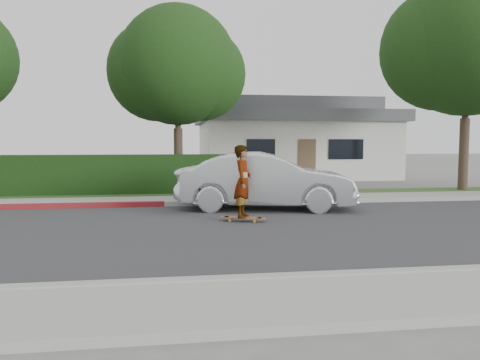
{
  "coord_description": "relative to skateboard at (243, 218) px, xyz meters",
  "views": [
    {
      "loc": [
        1.27,
        -10.28,
        1.99
      ],
      "look_at": [
        2.97,
        1.52,
        1.0
      ],
      "focal_mm": 35.0,
      "sensor_mm": 36.0,
      "label": 1
    }
  ],
  "objects": [
    {
      "name": "sidewalk_near",
      "position": [
        -2.97,
        -6.02,
        -0.04
      ],
      "size": [
        60.0,
        1.6,
        0.12
      ],
      "primitive_type": "cube",
      "color": "gray",
      "rests_on": "ground"
    },
    {
      "name": "hedge",
      "position": [
        -5.97,
        6.18,
        0.65
      ],
      "size": [
        15.0,
        1.0,
        1.5
      ],
      "primitive_type": "cube",
      "color": "black",
      "rests_on": "ground"
    },
    {
      "name": "tree_right",
      "position": [
        9.52,
        5.67,
        5.52
      ],
      "size": [
        6.32,
        5.6,
        8.56
      ],
      "color": "#33261C",
      "rests_on": "ground"
    },
    {
      "name": "road",
      "position": [
        -2.97,
        -1.02,
        -0.1
      ],
      "size": [
        60.0,
        8.0,
        0.01
      ],
      "primitive_type": "cube",
      "color": "#2D2D30",
      "rests_on": "ground"
    },
    {
      "name": "curb_near",
      "position": [
        -2.97,
        -5.12,
        -0.03
      ],
      "size": [
        60.0,
        0.2,
        0.15
      ],
      "primitive_type": "cube",
      "color": "#9E9E99",
      "rests_on": "ground"
    },
    {
      "name": "tree_center",
      "position": [
        -1.48,
        8.17,
        4.8
      ],
      "size": [
        5.66,
        4.84,
        7.44
      ],
      "color": "#33261C",
      "rests_on": "ground"
    },
    {
      "name": "skateboarder",
      "position": [
        0.0,
        0.0,
        0.91
      ],
      "size": [
        0.61,
        0.75,
        1.78
      ],
      "primitive_type": "imported",
      "rotation": [
        0.0,
        0.0,
        1.24
      ],
      "color": "white",
      "rests_on": "skateboard"
    },
    {
      "name": "car_silver",
      "position": [
        0.97,
        2.01,
        0.74
      ],
      "size": [
        5.33,
        2.69,
        1.67
      ],
      "primitive_type": "imported",
      "rotation": [
        0.0,
        0.0,
        1.38
      ],
      "color": "silver",
      "rests_on": "ground"
    },
    {
      "name": "sidewalk_far",
      "position": [
        -2.97,
        3.98,
        -0.04
      ],
      "size": [
        60.0,
        1.6,
        0.12
      ],
      "primitive_type": "cube",
      "color": "gray",
      "rests_on": "ground"
    },
    {
      "name": "planting_strip",
      "position": [
        -2.97,
        5.58,
        -0.05
      ],
      "size": [
        60.0,
        1.6,
        0.1
      ],
      "primitive_type": "cube",
      "color": "#2D4C1E",
      "rests_on": "ground"
    },
    {
      "name": "curb_far",
      "position": [
        -2.97,
        3.08,
        -0.03
      ],
      "size": [
        60.0,
        0.2,
        0.15
      ],
      "primitive_type": "cube",
      "color": "#9E9E99",
      "rests_on": "ground"
    },
    {
      "name": "skateboard",
      "position": [
        0.0,
        0.0,
        0.0
      ],
      "size": [
        1.16,
        0.61,
        0.11
      ],
      "rotation": [
        0.0,
        0.0,
        -0.35
      ],
      "color": "#B17930",
      "rests_on": "ground"
    },
    {
      "name": "ground",
      "position": [
        -2.97,
        -1.02,
        -0.1
      ],
      "size": [
        120.0,
        120.0,
        0.0
      ],
      "primitive_type": "plane",
      "color": "slate",
      "rests_on": "ground"
    },
    {
      "name": "house",
      "position": [
        5.03,
        14.98,
        2.0
      ],
      "size": [
        10.6,
        8.6,
        4.3
      ],
      "color": "beige",
      "rests_on": "ground"
    }
  ]
}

